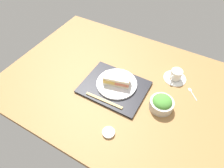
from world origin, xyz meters
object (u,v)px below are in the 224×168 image
Objects in this scene: coffee_cup at (176,76)px; teaspoon at (191,91)px; small_sauce_dish at (109,132)px; sandwich_near at (111,79)px; sandwich_plate at (117,84)px; salad_bowl at (162,103)px; chopsticks_pair at (104,100)px; sandwich_far at (123,81)px.

teaspoon is at bearing -24.38° from coffee_cup.
sandwich_near is at bearing 117.54° from small_sauce_dish.
salad_bowl reaches higher than sandwich_plate.
sandwich_near is 1.18× the size of teaspoon.
coffee_cup is at bearing 52.02° from chopsticks_pair.
chopsticks_pair is 51.03cm from teaspoon.
sandwich_plate is at bearing -156.32° from teaspoon.
sandwich_far is at bearing -138.81° from coffee_cup.
sandwich_near is 0.42× the size of chopsticks_pair.
salad_bowl is 31.00cm from chopsticks_pair.
sandwich_far is (6.93, 1.73, -0.00)cm from sandwich_near.
sandwich_near reaches higher than small_sauce_dish.
sandwich_near is 0.74× the size of salad_bowl.
chopsticks_pair is 46.58cm from coffee_cup.
chopsticks_pair is at bearing 127.65° from small_sauce_dish.
coffee_cup reaches higher than sandwich_plate.
salad_bowl is 22.76cm from teaspoon.
coffee_cup is at bearing 89.38° from salad_bowl.
teaspoon is at bearing 58.63° from salad_bowl.
sandwich_far is at bearing 14.03° from sandwich_near.
sandwich_far is 1.49× the size of small_sauce_dish.
small_sauce_dish is (11.13, -28.86, -1.40)cm from sandwich_plate.
sandwich_near and sandwich_far have the same top height.
sandwich_plate is 2.55× the size of sandwich_far.
coffee_cup is at bearing 71.50° from small_sauce_dish.
small_sauce_dish is at bearing -52.35° from chopsticks_pair.
sandwich_near is 31.92cm from small_sauce_dish.
coffee_cup is at bearing 155.62° from teaspoon.
chopsticks_pair reaches higher than small_sauce_dish.
salad_bowl is 24.43cm from coffee_cup.
salad_bowl is at bearing -3.58° from sandwich_plate.
chopsticks_pair is (-3.76, -14.92, -3.59)cm from sandwich_far.
coffee_cup is (0.26, 24.41, -0.99)cm from salad_bowl.
chopsticks_pair is at bearing -104.14° from sandwich_far.
salad_bowl is (31.57, -0.89, -1.66)cm from sandwich_near.
teaspoon is at bearing 22.95° from sandwich_near.
chopsticks_pair is at bearing -141.85° from teaspoon.
salad_bowl is at bearing -6.07° from sandwich_far.
sandwich_plate is 1.07× the size of chopsticks_pair.
small_sauce_dish is 0.79× the size of teaspoon.
small_sauce_dish is at bearing -108.50° from coffee_cup.
sandwich_far reaches higher than sandwich_plate.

